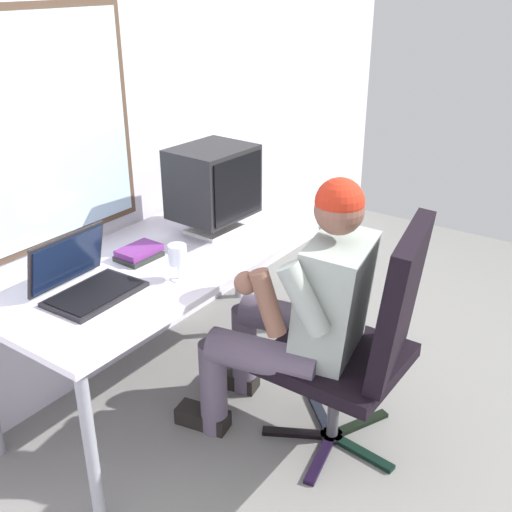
{
  "coord_description": "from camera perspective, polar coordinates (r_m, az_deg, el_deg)",
  "views": [
    {
      "loc": [
        -2.03,
        -0.21,
        1.87
      ],
      "look_at": [
        -0.11,
        1.15,
        0.78
      ],
      "focal_mm": 43.3,
      "sensor_mm": 36.0,
      "label": 1
    }
  ],
  "objects": [
    {
      "name": "laptop",
      "position": [
        2.47,
        -15.74,
        -1.96
      ],
      "size": [
        0.37,
        0.3,
        0.23
      ],
      "color": "black",
      "rests_on": "desk"
    },
    {
      "name": "wall_rear",
      "position": [
        3.01,
        -12.48,
        15.32
      ],
      "size": [
        5.14,
        0.08,
        2.8
      ],
      "color": "silver",
      "rests_on": "ground"
    },
    {
      "name": "person_seated",
      "position": [
        2.54,
        4.11,
        -4.83
      ],
      "size": [
        0.6,
        0.84,
        1.18
      ],
      "color": "#54495B",
      "rests_on": "ground"
    },
    {
      "name": "desk_speaker",
      "position": [
        3.25,
        -2.22,
        6.08
      ],
      "size": [
        0.07,
        0.08,
        0.18
      ],
      "color": "black",
      "rests_on": "desk"
    },
    {
      "name": "office_chair",
      "position": [
        2.49,
        10.28,
        -7.17
      ],
      "size": [
        0.6,
        0.61,
        1.03
      ],
      "color": "black",
      "rests_on": "ground"
    },
    {
      "name": "wine_glass",
      "position": [
        2.48,
        -7.26,
        -0.05
      ],
      "size": [
        0.07,
        0.07,
        0.15
      ],
      "color": "silver",
      "rests_on": "desk"
    },
    {
      "name": "desk",
      "position": [
        2.83,
        -6.96,
        -0.35
      ],
      "size": [
        1.83,
        0.76,
        0.73
      ],
      "color": "gray",
      "rests_on": "ground"
    },
    {
      "name": "book_stack",
      "position": [
        2.72,
        -10.76,
        0.27
      ],
      "size": [
        0.19,
        0.15,
        0.05
      ],
      "color": "#252926",
      "rests_on": "desk"
    },
    {
      "name": "crt_monitor",
      "position": [
        2.89,
        -3.98,
        6.74
      ],
      "size": [
        0.38,
        0.32,
        0.41
      ],
      "color": "beige",
      "rests_on": "desk"
    }
  ]
}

